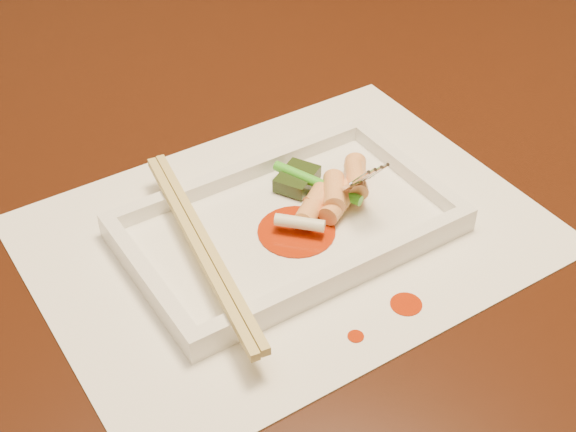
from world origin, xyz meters
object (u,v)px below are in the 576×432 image
placemat (288,234)px  fork (349,112)px  table (147,250)px  plate_base (288,229)px  chopstick_a (197,246)px

placemat → fork: bearing=14.4°
table → plate_base: bearing=-65.9°
chopstick_a → fork: bearing=6.8°
plate_base → chopstick_a: bearing=180.0°
table → fork: fork is taller
table → chopstick_a: bearing=-95.2°
placemat → fork: (0.07, 0.02, 0.08)m
plate_base → fork: size_ratio=1.86×
placemat → fork: fork is taller
plate_base → chopstick_a: size_ratio=1.10×
table → plate_base: (0.07, -0.15, 0.11)m
placemat → chopstick_a: chopstick_a is taller
plate_base → fork: fork is taller
plate_base → chopstick_a: 0.08m
placemat → plate_base: bearing=0.0°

